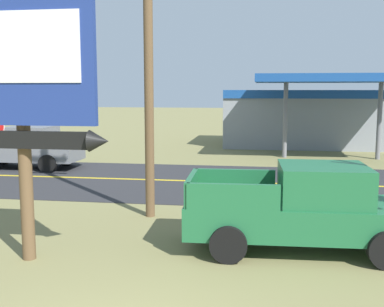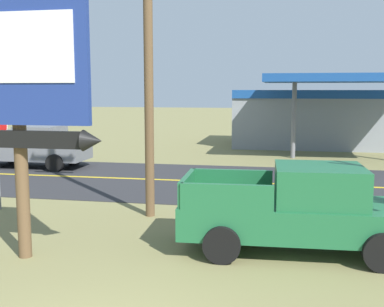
# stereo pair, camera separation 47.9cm
# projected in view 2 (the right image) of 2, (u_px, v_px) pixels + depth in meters

# --- Properties ---
(road_asphalt) EXTENTS (140.00, 8.00, 0.02)m
(road_asphalt) POSITION_uv_depth(u_px,v_px,m) (216.00, 182.00, 18.85)
(road_asphalt) COLOR #2B2B2D
(road_asphalt) RESTS_ON ground
(road_centre_line) EXTENTS (126.00, 0.20, 0.01)m
(road_centre_line) POSITION_uv_depth(u_px,v_px,m) (216.00, 182.00, 18.85)
(road_centre_line) COLOR gold
(road_centre_line) RESTS_ON road_asphalt
(motel_sign) EXTENTS (3.57, 0.54, 5.72)m
(motel_sign) POSITION_uv_depth(u_px,v_px,m) (16.00, 83.00, 9.80)
(motel_sign) COLOR brown
(motel_sign) RESTS_ON ground
(utility_pole) EXTENTS (2.01, 0.26, 9.57)m
(utility_pole) POSITION_uv_depth(u_px,v_px,m) (148.00, 35.00, 13.16)
(utility_pole) COLOR brown
(utility_pole) RESTS_ON ground
(gas_station) EXTENTS (12.00, 11.50, 4.40)m
(gas_station) POSITION_uv_depth(u_px,v_px,m) (330.00, 116.00, 30.36)
(gas_station) COLOR gray
(gas_station) RESTS_ON ground
(pickup_green_parked_on_lawn) EXTENTS (5.28, 2.40, 1.96)m
(pickup_green_parked_on_lawn) POSITION_uv_depth(u_px,v_px,m) (301.00, 210.00, 10.66)
(pickup_green_parked_on_lawn) COLOR #1E6038
(pickup_green_parked_on_lawn) RESTS_ON ground
(pickup_grey_on_road) EXTENTS (5.20, 2.24, 1.96)m
(pickup_grey_on_road) POSITION_uv_depth(u_px,v_px,m) (33.00, 147.00, 22.31)
(pickup_grey_on_road) COLOR slate
(pickup_grey_on_road) RESTS_ON ground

